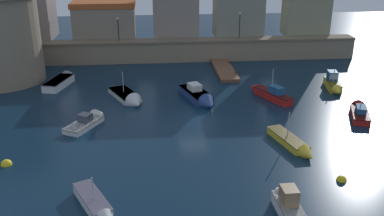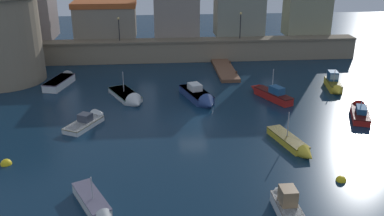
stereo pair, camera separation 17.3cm
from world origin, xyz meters
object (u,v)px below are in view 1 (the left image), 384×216
Objects in this scene: quay_lamp_1 at (240,21)px; moored_boat_2 at (200,97)px; quay_lamp_0 at (118,25)px; moored_boat_6 at (62,80)px; moored_boat_10 at (359,110)px; moored_boat_9 at (333,84)px; moored_boat_8 at (90,120)px; moored_boat_4 at (269,93)px; mooring_buoy_0 at (7,165)px; moored_boat_1 at (287,203)px; moored_boat_3 at (294,144)px; moored_boat_7 at (96,206)px; moored_boat_0 at (129,98)px; mooring_buoy_1 at (342,180)px.

quay_lamp_1 is 17.63m from moored_boat_2.
moored_boat_6 is (-5.85, -8.78, -4.45)m from quay_lamp_0.
quay_lamp_1 is 22.17m from moored_boat_10.
moored_boat_2 is (-6.93, -15.52, -4.67)m from quay_lamp_1.
quay_lamp_0 is at bearing -109.28° from moored_boat_9.
moored_boat_8 is at bearing -64.48° from moored_boat_9.
mooring_buoy_0 is at bearing 92.46° from moored_boat_4.
moored_boat_3 is at bearing -21.42° from moored_boat_1.
quay_lamp_1 reaches higher than mooring_buoy_0.
moored_boat_10 is (22.48, 13.18, 0.01)m from moored_boat_7.
quay_lamp_0 is 33.85m from moored_boat_7.
moored_boat_3 is 15.78m from moored_boat_9.
moored_boat_3 is (-0.77, -26.43, -4.82)m from quay_lamp_1.
moored_boat_0 is 1.41× the size of moored_boat_1.
moored_boat_2 is 1.09× the size of moored_boat_4.
moored_boat_6 is at bearing 33.76° from moored_boat_1.
moored_boat_4 is at bearing 28.02° from mooring_buoy_0.
moored_boat_4 is (14.19, -0.42, 0.24)m from moored_boat_0.
mooring_buoy_0 is (-29.61, -6.83, -0.39)m from moored_boat_10.
quay_lamp_1 reaches higher than mooring_buoy_1.
moored_boat_2 is at bearing 66.66° from moored_boat_4.
moored_boat_3 is at bearing -114.68° from moored_boat_6.
moored_boat_8 reaches higher than mooring_buoy_1.
mooring_buoy_0 is at bearing 169.49° from mooring_buoy_1.
mooring_buoy_1 is at bearing -119.61° from moored_boat_6.
quay_lamp_0 is at bearing 24.64° from moored_boat_8.
moored_boat_6 reaches higher than moored_boat_8.
moored_boat_6 is (-7.67, 6.03, 0.16)m from moored_boat_0.
quay_lamp_1 is 0.56× the size of moored_boat_6.
quay_lamp_1 is at bearing -11.87° from moored_boat_8.
quay_lamp_0 is 0.88× the size of quay_lamp_1.
moored_boat_6 is 25.61m from moored_boat_7.
moored_boat_4 is (4.04, 19.32, -0.01)m from moored_boat_1.
quay_lamp_0 is 36.84m from moored_boat_1.
quay_lamp_0 is 15.79m from quay_lamp_1.
moored_boat_6 is at bearing 134.84° from mooring_buoy_1.
moored_boat_4 reaches higher than moored_boat_3.
quay_lamp_0 is 22.53m from moored_boat_4.
mooring_buoy_1 is (4.76, 3.07, -0.54)m from moored_boat_1.
moored_boat_0 is 1.04× the size of moored_boat_4.
moored_boat_1 is at bearing -70.89° from quay_lamp_0.
quay_lamp_1 reaches higher than moored_boat_8.
mooring_buoy_0 is at bearing -55.10° from moored_boat_9.
moored_boat_3 reaches higher than moored_boat_6.
moored_boat_6 is 31.24m from moored_boat_10.
mooring_buoy_1 is (0.94, -31.49, -5.13)m from quay_lamp_1.
moored_boat_7 is at bearing 114.49° from moored_boat_4.
moored_boat_9 is (14.75, 2.31, 0.13)m from moored_boat_2.
moored_boat_9 is at bearing 16.75° from moored_boat_10.
moored_boat_9 is at bearing 81.26° from moored_boat_2.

